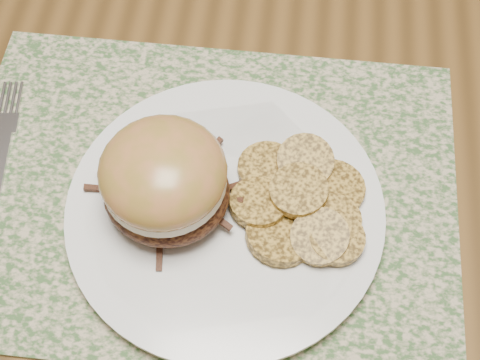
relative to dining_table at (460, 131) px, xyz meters
name	(u,v)px	position (x,y,z in m)	size (l,w,h in m)	color
ground	(362,321)	(0.00, 0.00, -0.67)	(3.50, 3.50, 0.00)	brown
dining_table	(460,131)	(0.00, 0.00, 0.00)	(1.50, 0.90, 0.75)	brown
placemat	(206,191)	(-0.26, -0.15, 0.08)	(0.45, 0.33, 0.00)	#3E6131
dinner_plate	(225,211)	(-0.24, -0.17, 0.09)	(0.26, 0.26, 0.02)	white
pork_sandwich	(164,180)	(-0.29, -0.17, 0.14)	(0.14, 0.13, 0.08)	black
roasted_potatoes	(302,203)	(-0.17, -0.17, 0.11)	(0.14, 0.15, 0.03)	gold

